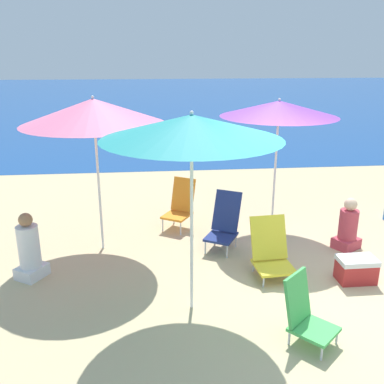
{
  "coord_description": "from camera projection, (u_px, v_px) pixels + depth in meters",
  "views": [
    {
      "loc": [
        -2.14,
        -4.5,
        2.89
      ],
      "look_at": [
        -1.57,
        1.24,
        1.0
      ],
      "focal_mm": 40.0,
      "sensor_mm": 36.0,
      "label": 1
    }
  ],
  "objects": [
    {
      "name": "person_seated_near",
      "position": [
        348.0,
        228.0,
        6.54
      ],
      "size": [
        0.47,
        0.45,
        0.82
      ],
      "rotation": [
        0.0,
        0.0,
        -1.04
      ],
      "color": "#BF3F4C",
      "rests_on": "ground"
    },
    {
      "name": "beach_chair_navy",
      "position": [
        224.0,
        223.0,
        6.54
      ],
      "size": [
        0.65,
        0.73,
        0.86
      ],
      "rotation": [
        0.0,
        0.0,
        -0.51
      ],
      "color": "silver",
      "rests_on": "ground"
    },
    {
      "name": "ground_plane",
      "position": [
        326.0,
        294.0,
        5.36
      ],
      "size": [
        60.0,
        60.0,
        0.0
      ],
      "primitive_type": "plane",
      "color": "#C6B284"
    },
    {
      "name": "sea_water",
      "position": [
        179.0,
        96.0,
        30.0
      ],
      "size": [
        60.0,
        40.0,
        0.01
      ],
      "color": "#19478C",
      "rests_on": "ground"
    },
    {
      "name": "beach_umbrella_pink",
      "position": [
        94.0,
        112.0,
        5.98
      ],
      "size": [
        2.05,
        2.05,
        2.32
      ],
      "color": "white",
      "rests_on": "ground"
    },
    {
      "name": "beach_chair_yellow",
      "position": [
        271.0,
        251.0,
        5.78
      ],
      "size": [
        0.54,
        0.66,
        0.77
      ],
      "rotation": [
        0.0,
        0.0,
        0.08
      ],
      "color": "silver",
      "rests_on": "ground"
    },
    {
      "name": "beach_umbrella_purple",
      "position": [
        279.0,
        109.0,
        6.79
      ],
      "size": [
        1.89,
        1.89,
        2.2
      ],
      "color": "white",
      "rests_on": "ground"
    },
    {
      "name": "beach_chair_green",
      "position": [
        305.0,
        312.0,
        4.42
      ],
      "size": [
        0.63,
        0.64,
        0.73
      ],
      "rotation": [
        0.0,
        0.0,
        0.73
      ],
      "color": "silver",
      "rests_on": "ground"
    },
    {
      "name": "beach_umbrella_teal",
      "position": [
        192.0,
        127.0,
        4.43
      ],
      "size": [
        1.94,
        1.94,
        2.32
      ],
      "color": "white",
      "rests_on": "ground"
    },
    {
      "name": "cooler_box",
      "position": [
        356.0,
        269.0,
        5.63
      ],
      "size": [
        0.49,
        0.32,
        0.33
      ],
      "color": "#B72828",
      "rests_on": "ground"
    },
    {
      "name": "person_seated_far",
      "position": [
        29.0,
        251.0,
        5.66
      ],
      "size": [
        0.46,
        0.47,
        0.92
      ],
      "rotation": [
        0.0,
        0.0,
        -0.54
      ],
      "color": "silver",
      "rests_on": "ground"
    },
    {
      "name": "beach_chair_orange",
      "position": [
        180.0,
        204.0,
        7.34
      ],
      "size": [
        0.64,
        0.69,
        0.84
      ],
      "rotation": [
        0.0,
        0.0,
        -0.55
      ],
      "color": "silver",
      "rests_on": "ground"
    }
  ]
}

